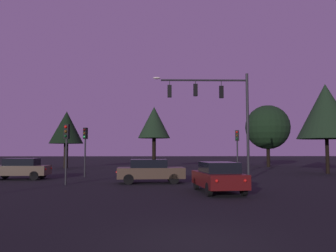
{
  "coord_description": "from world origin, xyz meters",
  "views": [
    {
      "loc": [
        -0.9,
        -7.96,
        2.12
      ],
      "look_at": [
        0.02,
        15.08,
        3.77
      ],
      "focal_mm": 36.08,
      "sensor_mm": 36.0,
      "label": 1
    }
  ],
  "objects_px": {
    "traffic_light_median": "(237,143)",
    "car_crossing_left": "(150,171)",
    "tree_behind_sign": "(268,127)",
    "car_nearside_lane": "(218,177)",
    "tree_right_cluster": "(66,128)",
    "traffic_light_corner_left": "(85,142)",
    "traffic_signal_mast_arm": "(218,104)",
    "tree_center_horizon": "(154,123)",
    "car_crossing_right": "(20,168)",
    "traffic_light_corner_right": "(66,141)",
    "tree_left_far": "(326,111)"
  },
  "relations": [
    {
      "from": "tree_center_horizon",
      "to": "traffic_light_corner_right",
      "type": "bearing_deg",
      "value": -105.95
    },
    {
      "from": "traffic_light_corner_right",
      "to": "traffic_light_median",
      "type": "relative_size",
      "value": 0.98
    },
    {
      "from": "traffic_light_corner_left",
      "to": "car_crossing_right",
      "type": "height_order",
      "value": "traffic_light_corner_left"
    },
    {
      "from": "tree_right_cluster",
      "to": "traffic_light_median",
      "type": "bearing_deg",
      "value": -34.42
    },
    {
      "from": "traffic_light_median",
      "to": "traffic_light_corner_left",
      "type": "bearing_deg",
      "value": -174.37
    },
    {
      "from": "traffic_light_corner_left",
      "to": "tree_right_cluster",
      "type": "distance_m",
      "value": 14.13
    },
    {
      "from": "traffic_signal_mast_arm",
      "to": "tree_left_far",
      "type": "relative_size",
      "value": 0.95
    },
    {
      "from": "traffic_signal_mast_arm",
      "to": "traffic_light_corner_right",
      "type": "bearing_deg",
      "value": -160.9
    },
    {
      "from": "traffic_signal_mast_arm",
      "to": "traffic_light_median",
      "type": "height_order",
      "value": "traffic_signal_mast_arm"
    },
    {
      "from": "traffic_light_corner_right",
      "to": "traffic_light_median",
      "type": "bearing_deg",
      "value": 30.47
    },
    {
      "from": "traffic_light_median",
      "to": "tree_right_cluster",
      "type": "distance_m",
      "value": 21.13
    },
    {
      "from": "car_nearside_lane",
      "to": "tree_left_far",
      "type": "distance_m",
      "value": 18.56
    },
    {
      "from": "traffic_light_median",
      "to": "tree_behind_sign",
      "type": "distance_m",
      "value": 16.14
    },
    {
      "from": "traffic_light_corner_left",
      "to": "tree_center_horizon",
      "type": "bearing_deg",
      "value": 66.73
    },
    {
      "from": "traffic_light_median",
      "to": "car_crossing_left",
      "type": "bearing_deg",
      "value": -138.78
    },
    {
      "from": "traffic_signal_mast_arm",
      "to": "car_crossing_right",
      "type": "relative_size",
      "value": 1.86
    },
    {
      "from": "car_nearside_lane",
      "to": "car_crossing_left",
      "type": "relative_size",
      "value": 0.97
    },
    {
      "from": "car_crossing_left",
      "to": "tree_left_far",
      "type": "xyz_separation_m",
      "value": [
        15.83,
        8.02,
        4.85
      ]
    },
    {
      "from": "traffic_light_corner_right",
      "to": "tree_center_horizon",
      "type": "relative_size",
      "value": 0.51
    },
    {
      "from": "traffic_light_corner_right",
      "to": "car_nearside_lane",
      "type": "height_order",
      "value": "traffic_light_corner_right"
    },
    {
      "from": "traffic_light_corner_left",
      "to": "tree_left_far",
      "type": "xyz_separation_m",
      "value": [
        21.06,
        2.91,
        2.87
      ]
    },
    {
      "from": "traffic_signal_mast_arm",
      "to": "car_nearside_lane",
      "type": "xyz_separation_m",
      "value": [
        -1.48,
        -7.49,
        -4.71
      ]
    },
    {
      "from": "tree_center_horizon",
      "to": "traffic_light_median",
      "type": "bearing_deg",
      "value": -58.37
    },
    {
      "from": "car_crossing_right",
      "to": "traffic_signal_mast_arm",
      "type": "bearing_deg",
      "value": -2.48
    },
    {
      "from": "traffic_light_median",
      "to": "tree_behind_sign",
      "type": "xyz_separation_m",
      "value": [
        7.45,
        14.14,
        2.31
      ]
    },
    {
      "from": "tree_left_far",
      "to": "traffic_light_corner_right",
      "type": "bearing_deg",
      "value": -156.86
    },
    {
      "from": "car_nearside_lane",
      "to": "tree_right_cluster",
      "type": "bearing_deg",
      "value": 120.38
    },
    {
      "from": "traffic_light_corner_right",
      "to": "car_nearside_lane",
      "type": "distance_m",
      "value": 9.67
    },
    {
      "from": "traffic_light_corner_left",
      "to": "traffic_light_corner_right",
      "type": "bearing_deg",
      "value": -89.14
    },
    {
      "from": "traffic_light_corner_right",
      "to": "traffic_signal_mast_arm",
      "type": "bearing_deg",
      "value": 19.1
    },
    {
      "from": "tree_left_far",
      "to": "traffic_signal_mast_arm",
      "type": "bearing_deg",
      "value": -153.32
    },
    {
      "from": "traffic_light_corner_left",
      "to": "traffic_signal_mast_arm",
      "type": "bearing_deg",
      "value": -14.13
    },
    {
      "from": "tree_center_horizon",
      "to": "traffic_signal_mast_arm",
      "type": "bearing_deg",
      "value": -72.69
    },
    {
      "from": "car_crossing_left",
      "to": "traffic_light_median",
      "type": "bearing_deg",
      "value": 41.22
    },
    {
      "from": "traffic_signal_mast_arm",
      "to": "car_crossing_right",
      "type": "distance_m",
      "value": 15.19
    },
    {
      "from": "traffic_light_corner_left",
      "to": "car_nearside_lane",
      "type": "height_order",
      "value": "traffic_light_corner_left"
    },
    {
      "from": "traffic_light_corner_left",
      "to": "car_crossing_right",
      "type": "xyz_separation_m",
      "value": [
        -4.25,
        -1.94,
        -1.98
      ]
    },
    {
      "from": "tree_left_far",
      "to": "traffic_light_median",
      "type": "bearing_deg",
      "value": -168.93
    },
    {
      "from": "traffic_signal_mast_arm",
      "to": "traffic_light_corner_left",
      "type": "distance_m",
      "value": 10.84
    },
    {
      "from": "traffic_light_corner_left",
      "to": "tree_center_horizon",
      "type": "relative_size",
      "value": 0.54
    },
    {
      "from": "tree_behind_sign",
      "to": "tree_right_cluster",
      "type": "distance_m",
      "value": 24.9
    },
    {
      "from": "traffic_light_corner_left",
      "to": "traffic_light_corner_right",
      "type": "height_order",
      "value": "traffic_light_corner_left"
    },
    {
      "from": "car_nearside_lane",
      "to": "tree_left_far",
      "type": "xyz_separation_m",
      "value": [
        12.37,
        12.96,
        4.85
      ]
    },
    {
      "from": "traffic_light_median",
      "to": "tree_left_far",
      "type": "height_order",
      "value": "tree_left_far"
    },
    {
      "from": "tree_behind_sign",
      "to": "tree_center_horizon",
      "type": "distance_m",
      "value": 14.73
    },
    {
      "from": "traffic_signal_mast_arm",
      "to": "tree_behind_sign",
      "type": "bearing_deg",
      "value": 61.49
    },
    {
      "from": "traffic_signal_mast_arm",
      "to": "tree_right_cluster",
      "type": "relative_size",
      "value": 1.16
    },
    {
      "from": "traffic_light_median",
      "to": "tree_left_far",
      "type": "distance_m",
      "value": 9.24
    },
    {
      "from": "traffic_light_corner_left",
      "to": "tree_behind_sign",
      "type": "bearing_deg",
      "value": 37.65
    },
    {
      "from": "tree_right_cluster",
      "to": "car_crossing_right",
      "type": "bearing_deg",
      "value": -87.58
    }
  ]
}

